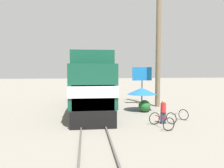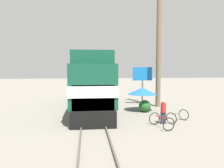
% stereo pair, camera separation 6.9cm
% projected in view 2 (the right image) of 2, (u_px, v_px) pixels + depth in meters
% --- Properties ---
extents(ground_plane, '(120.00, 120.00, 0.00)m').
position_uv_depth(ground_plane, '(92.00, 114.00, 17.17)').
color(ground_plane, slate).
extents(rail_near, '(0.08, 38.69, 0.15)m').
position_uv_depth(rail_near, '(83.00, 113.00, 17.09)').
color(rail_near, '#4C4742').
rests_on(rail_near, ground_plane).
extents(rail_far, '(0.08, 38.69, 0.15)m').
position_uv_depth(rail_far, '(101.00, 112.00, 17.25)').
color(rail_far, '#4C4742').
rests_on(rail_far, ground_plane).
extents(locomotive, '(3.04, 14.26, 4.73)m').
position_uv_depth(locomotive, '(91.00, 85.00, 19.25)').
color(locomotive, black).
rests_on(locomotive, ground_plane).
extents(utility_pole, '(1.80, 0.45, 11.72)m').
position_uv_depth(utility_pole, '(159.00, 43.00, 19.98)').
color(utility_pole, '#726047').
rests_on(utility_pole, ground_plane).
extents(vendor_umbrella, '(2.41, 2.41, 1.94)m').
position_uv_depth(vendor_umbrella, '(142.00, 91.00, 18.22)').
color(vendor_umbrella, '#4C4C4C').
rests_on(vendor_umbrella, ground_plane).
extents(billboard_sign, '(1.95, 0.12, 3.67)m').
position_uv_depth(billboard_sign, '(143.00, 77.00, 21.37)').
color(billboard_sign, '#595959').
rests_on(billboard_sign, ground_plane).
extents(shrub_cluster, '(0.97, 0.97, 0.97)m').
position_uv_depth(shrub_cluster, '(145.00, 106.00, 17.81)').
color(shrub_cluster, '#236028').
rests_on(shrub_cluster, ground_plane).
extents(person_bystander, '(0.34, 0.34, 1.56)m').
position_uv_depth(person_bystander, '(163.00, 111.00, 14.00)').
color(person_bystander, '#2D3347').
rests_on(person_bystander, ground_plane).
extents(bicycle, '(1.75, 1.58, 0.75)m').
position_uv_depth(bicycle, '(178.00, 116.00, 14.46)').
color(bicycle, black).
rests_on(bicycle, ground_plane).
extents(bicycle_spare, '(1.13, 1.72, 0.78)m').
position_uv_depth(bicycle_spare, '(161.00, 121.00, 13.11)').
color(bicycle_spare, black).
rests_on(bicycle_spare, ground_plane).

